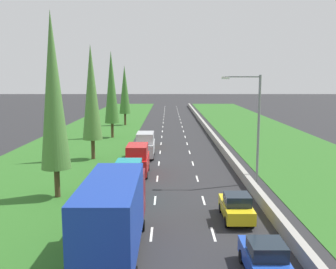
{
  "coord_description": "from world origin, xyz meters",
  "views": [
    {
      "loc": [
        -0.81,
        0.49,
        8.75
      ],
      "look_at": [
        -0.98,
        51.42,
        1.19
      ],
      "focal_mm": 40.84,
      "sensor_mm": 36.0,
      "label": 1
    }
  ],
  "objects_px": {
    "red_van_left_lane": "(139,160)",
    "orange_sedan_left_lane": "(147,141)",
    "poplar_tree_third": "(93,93)",
    "street_light_mast": "(256,121)",
    "teal_van_left_lane": "(130,181)",
    "poplar_tree_second": "(55,92)",
    "silver_van_left_lane": "(147,145)",
    "yellow_hatchback_right_lane": "(237,207)",
    "blue_box_truck_left_lane": "(116,216)",
    "poplar_tree_fourth": "(113,87)",
    "poplar_tree_fifth": "(126,90)",
    "blue_hatchback_right_lane": "(266,259)"
  },
  "relations": [
    {
      "from": "silver_van_left_lane",
      "to": "yellow_hatchback_right_lane",
      "type": "distance_m",
      "value": 20.0
    },
    {
      "from": "red_van_left_lane",
      "to": "poplar_tree_second",
      "type": "bearing_deg",
      "value": -129.38
    },
    {
      "from": "red_van_left_lane",
      "to": "poplar_tree_fourth",
      "type": "relative_size",
      "value": 0.39
    },
    {
      "from": "blue_hatchback_right_lane",
      "to": "poplar_tree_fourth",
      "type": "bearing_deg",
      "value": 107.41
    },
    {
      "from": "teal_van_left_lane",
      "to": "orange_sedan_left_lane",
      "type": "relative_size",
      "value": 1.09
    },
    {
      "from": "blue_box_truck_left_lane",
      "to": "teal_van_left_lane",
      "type": "bearing_deg",
      "value": 91.75
    },
    {
      "from": "blue_hatchback_right_lane",
      "to": "red_van_left_lane",
      "type": "height_order",
      "value": "red_van_left_lane"
    },
    {
      "from": "blue_box_truck_left_lane",
      "to": "street_light_mast",
      "type": "distance_m",
      "value": 16.86
    },
    {
      "from": "red_van_left_lane",
      "to": "orange_sedan_left_lane",
      "type": "height_order",
      "value": "red_van_left_lane"
    },
    {
      "from": "orange_sedan_left_lane",
      "to": "poplar_tree_second",
      "type": "bearing_deg",
      "value": -104.77
    },
    {
      "from": "blue_box_truck_left_lane",
      "to": "orange_sedan_left_lane",
      "type": "relative_size",
      "value": 2.09
    },
    {
      "from": "yellow_hatchback_right_lane",
      "to": "street_light_mast",
      "type": "distance_m",
      "value": 9.82
    },
    {
      "from": "teal_van_left_lane",
      "to": "orange_sedan_left_lane",
      "type": "height_order",
      "value": "teal_van_left_lane"
    },
    {
      "from": "yellow_hatchback_right_lane",
      "to": "poplar_tree_fourth",
      "type": "relative_size",
      "value": 0.31
    },
    {
      "from": "red_van_left_lane",
      "to": "silver_van_left_lane",
      "type": "xyz_separation_m",
      "value": [
        0.27,
        7.68,
        0.0
      ]
    },
    {
      "from": "yellow_hatchback_right_lane",
      "to": "street_light_mast",
      "type": "bearing_deg",
      "value": 71.05
    },
    {
      "from": "orange_sedan_left_lane",
      "to": "poplar_tree_fifth",
      "type": "distance_m",
      "value": 24.28
    },
    {
      "from": "poplar_tree_fifth",
      "to": "red_van_left_lane",
      "type": "bearing_deg",
      "value": -81.93
    },
    {
      "from": "silver_van_left_lane",
      "to": "street_light_mast",
      "type": "relative_size",
      "value": 0.54
    },
    {
      "from": "blue_hatchback_right_lane",
      "to": "poplar_tree_fifth",
      "type": "height_order",
      "value": "poplar_tree_fifth"
    },
    {
      "from": "teal_van_left_lane",
      "to": "silver_van_left_lane",
      "type": "relative_size",
      "value": 1.0
    },
    {
      "from": "poplar_tree_fourth",
      "to": "poplar_tree_fifth",
      "type": "height_order",
      "value": "poplar_tree_fourth"
    },
    {
      "from": "yellow_hatchback_right_lane",
      "to": "teal_van_left_lane",
      "type": "bearing_deg",
      "value": 150.47
    },
    {
      "from": "yellow_hatchback_right_lane",
      "to": "poplar_tree_fourth",
      "type": "xyz_separation_m",
      "value": [
        -12.44,
        33.03,
        6.54
      ]
    },
    {
      "from": "poplar_tree_fourth",
      "to": "teal_van_left_lane",
      "type": "bearing_deg",
      "value": -79.55
    },
    {
      "from": "red_van_left_lane",
      "to": "street_light_mast",
      "type": "xyz_separation_m",
      "value": [
        9.84,
        -2.84,
        3.83
      ]
    },
    {
      "from": "poplar_tree_third",
      "to": "street_light_mast",
      "type": "height_order",
      "value": "poplar_tree_third"
    },
    {
      "from": "blue_hatchback_right_lane",
      "to": "poplar_tree_third",
      "type": "relative_size",
      "value": 0.32
    },
    {
      "from": "blue_hatchback_right_lane",
      "to": "poplar_tree_fifth",
      "type": "bearing_deg",
      "value": 102.61
    },
    {
      "from": "silver_van_left_lane",
      "to": "poplar_tree_fifth",
      "type": "height_order",
      "value": "poplar_tree_fifth"
    },
    {
      "from": "yellow_hatchback_right_lane",
      "to": "poplar_tree_fourth",
      "type": "bearing_deg",
      "value": 110.64
    },
    {
      "from": "teal_van_left_lane",
      "to": "poplar_tree_fourth",
      "type": "distance_m",
      "value": 30.11
    },
    {
      "from": "teal_van_left_lane",
      "to": "poplar_tree_third",
      "type": "xyz_separation_m",
      "value": [
        -5.26,
        13.88,
        5.8
      ]
    },
    {
      "from": "blue_box_truck_left_lane",
      "to": "poplar_tree_second",
      "type": "relative_size",
      "value": 0.7
    },
    {
      "from": "poplar_tree_third",
      "to": "poplar_tree_fourth",
      "type": "distance_m",
      "value": 15.14
    },
    {
      "from": "yellow_hatchback_right_lane",
      "to": "blue_hatchback_right_lane",
      "type": "bearing_deg",
      "value": -89.49
    },
    {
      "from": "teal_van_left_lane",
      "to": "poplar_tree_second",
      "type": "bearing_deg",
      "value": 174.11
    },
    {
      "from": "silver_van_left_lane",
      "to": "poplar_tree_third",
      "type": "relative_size",
      "value": 0.4
    },
    {
      "from": "blue_box_truck_left_lane",
      "to": "poplar_tree_fourth",
      "type": "xyz_separation_m",
      "value": [
        -5.64,
        38.21,
        5.2
      ]
    },
    {
      "from": "blue_box_truck_left_lane",
      "to": "yellow_hatchback_right_lane",
      "type": "distance_m",
      "value": 8.65
    },
    {
      "from": "street_light_mast",
      "to": "blue_hatchback_right_lane",
      "type": "bearing_deg",
      "value": -100.44
    },
    {
      "from": "blue_box_truck_left_lane",
      "to": "poplar_tree_third",
      "type": "height_order",
      "value": "poplar_tree_third"
    },
    {
      "from": "blue_box_truck_left_lane",
      "to": "poplar_tree_fourth",
      "type": "height_order",
      "value": "poplar_tree_fourth"
    },
    {
      "from": "orange_sedan_left_lane",
      "to": "poplar_tree_fifth",
      "type": "bearing_deg",
      "value": 102.82
    },
    {
      "from": "poplar_tree_fifth",
      "to": "poplar_tree_fourth",
      "type": "bearing_deg",
      "value": -90.83
    },
    {
      "from": "orange_sedan_left_lane",
      "to": "street_light_mast",
      "type": "bearing_deg",
      "value": -59.59
    },
    {
      "from": "red_van_left_lane",
      "to": "poplar_tree_fourth",
      "type": "bearing_deg",
      "value": 103.99
    },
    {
      "from": "teal_van_left_lane",
      "to": "yellow_hatchback_right_lane",
      "type": "xyz_separation_m",
      "value": [
        7.08,
        -4.01,
        -0.56
      ]
    },
    {
      "from": "blue_hatchback_right_lane",
      "to": "poplar_tree_fourth",
      "type": "xyz_separation_m",
      "value": [
        -12.5,
        39.87,
        6.54
      ]
    },
    {
      "from": "blue_box_truck_left_lane",
      "to": "poplar_tree_third",
      "type": "distance_m",
      "value": 24.24
    }
  ]
}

